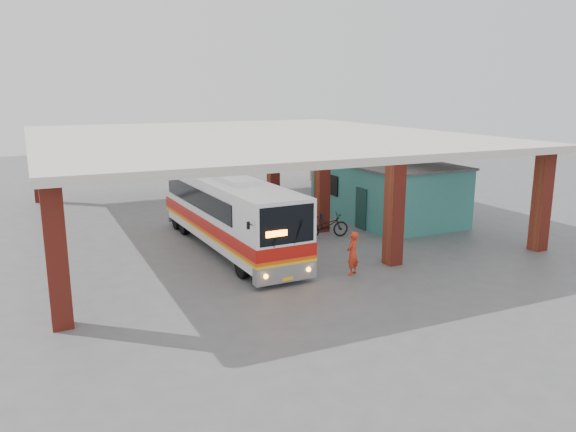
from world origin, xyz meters
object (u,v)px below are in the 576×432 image
(coach_bus, at_px, (228,212))
(motorcycle, at_px, (326,226))
(pedestrian, at_px, (353,253))
(red_chair, at_px, (317,209))

(coach_bus, bearing_deg, motorcycle, -3.93)
(coach_bus, bearing_deg, pedestrian, -62.55)
(coach_bus, height_order, motorcycle, coach_bus)
(coach_bus, xyz_separation_m, red_chair, (6.68, 4.26, -1.28))
(coach_bus, bearing_deg, red_chair, 30.21)
(motorcycle, xyz_separation_m, pedestrian, (-1.77, -5.25, 0.27))
(coach_bus, xyz_separation_m, motorcycle, (4.84, -0.14, -1.09))
(motorcycle, bearing_deg, red_chair, -14.19)
(red_chair, bearing_deg, motorcycle, -115.82)
(red_chair, bearing_deg, pedestrian, -113.61)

